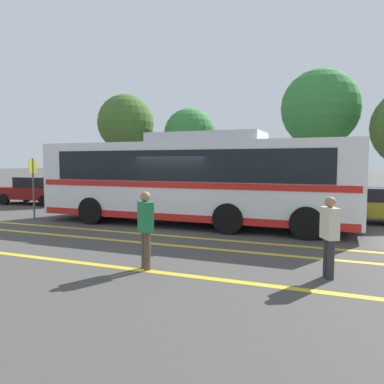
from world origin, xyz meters
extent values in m
plane|color=#423F3D|center=(0.00, 0.00, 0.00)|extent=(220.00, 220.00, 0.00)
cube|color=gold|center=(0.30, -1.73, 0.00)|extent=(31.52, 0.20, 0.01)
cube|color=gold|center=(0.30, -2.92, 0.00)|extent=(31.52, 0.20, 0.01)
cube|color=gold|center=(0.30, -5.34, 0.00)|extent=(31.52, 0.20, 0.01)
cube|color=#99999E|center=(0.30, 5.43, 0.07)|extent=(39.52, 0.36, 0.15)
cube|color=silver|center=(0.30, 0.47, 1.67)|extent=(11.52, 2.54, 2.70)
cube|color=black|center=(0.30, 0.47, 2.19)|extent=(9.91, 2.57, 1.06)
cube|color=red|center=(0.30, 0.47, 1.54)|extent=(11.29, 2.58, 0.20)
cube|color=red|center=(0.30, 0.47, 0.44)|extent=(11.29, 2.57, 0.24)
cube|color=black|center=(-5.48, 0.46, 1.72)|extent=(0.04, 2.21, 2.00)
cube|color=black|center=(-5.48, 0.46, 2.87)|extent=(0.04, 1.76, 0.24)
cube|color=silver|center=(0.88, 0.47, 3.18)|extent=(4.04, 2.02, 0.33)
cube|color=black|center=(-5.76, 0.46, 0.55)|extent=(0.04, 1.89, 0.04)
cube|color=black|center=(-5.76, 0.46, 0.35)|extent=(0.04, 1.89, 0.04)
cylinder|color=black|center=(-3.27, -0.74, 0.50)|extent=(1.00, 0.28, 1.00)
cylinder|color=black|center=(-3.27, 1.67, 0.50)|extent=(1.00, 0.28, 1.00)
cylinder|color=black|center=(2.03, -0.73, 0.50)|extent=(1.00, 0.28, 1.00)
cylinder|color=black|center=(2.03, 1.68, 0.50)|extent=(1.00, 0.28, 1.00)
cylinder|color=black|center=(4.45, -0.73, 0.50)|extent=(1.00, 0.28, 1.00)
cylinder|color=black|center=(4.44, 1.68, 0.50)|extent=(1.00, 0.28, 1.00)
cube|color=maroon|center=(-10.35, 3.66, 0.62)|extent=(4.37, 1.95, 0.65)
cube|color=black|center=(-10.24, 3.66, 1.23)|extent=(1.88, 1.61, 0.55)
cylinder|color=black|center=(-11.63, 2.77, 0.30)|extent=(0.61, 0.23, 0.60)
cylinder|color=black|center=(-11.72, 4.41, 0.30)|extent=(0.61, 0.23, 0.60)
cylinder|color=black|center=(-8.98, 2.91, 0.30)|extent=(0.61, 0.23, 0.60)
cylinder|color=black|center=(-9.06, 4.54, 0.30)|extent=(0.61, 0.23, 0.60)
cube|color=#9E9EA3|center=(-4.72, 3.39, 0.55)|extent=(3.95, 1.97, 0.50)
cube|color=black|center=(-4.62, 3.39, 1.01)|extent=(1.67, 1.72, 0.41)
cylinder|color=black|center=(-5.93, 2.46, 0.30)|extent=(0.60, 0.21, 0.60)
cylinder|color=black|center=(-5.95, 4.29, 0.30)|extent=(0.60, 0.21, 0.60)
cylinder|color=black|center=(-3.49, 2.49, 0.30)|extent=(0.60, 0.21, 0.60)
cylinder|color=black|center=(-3.51, 4.32, 0.30)|extent=(0.60, 0.21, 0.60)
cube|color=#4C3823|center=(0.68, 3.46, 0.61)|extent=(4.60, 2.00, 0.61)
cube|color=black|center=(0.79, 3.46, 1.20)|extent=(1.95, 1.72, 0.57)
cylinder|color=black|center=(-0.72, 2.52, 0.30)|extent=(0.60, 0.21, 0.60)
cylinder|color=black|center=(-0.75, 4.34, 0.30)|extent=(0.60, 0.21, 0.60)
cylinder|color=black|center=(2.11, 2.58, 0.30)|extent=(0.60, 0.21, 0.60)
cylinder|color=black|center=(2.07, 4.40, 0.30)|extent=(0.60, 0.21, 0.60)
cube|color=olive|center=(6.03, 3.39, 0.58)|extent=(4.63, 1.81, 0.56)
cube|color=black|center=(6.15, 3.40, 1.10)|extent=(1.96, 1.54, 0.49)
cylinder|color=black|center=(4.63, 2.55, 0.30)|extent=(0.60, 0.21, 0.60)
cylinder|color=black|center=(4.59, 4.17, 0.30)|extent=(0.60, 0.21, 0.60)
cylinder|color=brown|center=(1.44, -5.16, 0.41)|extent=(0.14, 0.14, 0.82)
cylinder|color=brown|center=(1.57, -5.27, 0.41)|extent=(0.14, 0.14, 0.82)
cube|color=#1E723F|center=(1.50, -5.22, 1.14)|extent=(0.46, 0.44, 0.65)
sphere|color=#9E704C|center=(1.50, -5.22, 1.58)|extent=(0.22, 0.22, 0.22)
cylinder|color=#2D2D33|center=(5.15, -4.36, 0.40)|extent=(0.14, 0.14, 0.79)
cylinder|color=#2D2D33|center=(5.23, -4.51, 0.40)|extent=(0.14, 0.14, 0.79)
cube|color=beige|center=(5.19, -4.44, 1.11)|extent=(0.39, 0.47, 0.63)
sphere|color=#9E704C|center=(5.19, -4.44, 1.53)|extent=(0.21, 0.21, 0.21)
cylinder|color=#59595E|center=(-6.26, -0.52, 1.23)|extent=(0.07, 0.07, 2.47)
cube|color=yellow|center=(-6.26, -0.52, 2.14)|extent=(0.03, 0.40, 0.56)
cylinder|color=#513823|center=(-7.36, 8.36, 1.73)|extent=(0.28, 0.28, 3.46)
sphere|color=#3D6028|center=(-7.36, 8.36, 4.79)|extent=(3.54, 3.54, 3.54)
cylinder|color=#513823|center=(4.22, 9.05, 1.81)|extent=(0.28, 0.28, 3.62)
sphere|color=#337A38|center=(4.22, 9.05, 5.17)|extent=(4.12, 4.12, 4.12)
cylinder|color=#513823|center=(-3.32, 9.13, 1.42)|extent=(0.28, 0.28, 2.84)
sphere|color=#337A38|center=(-3.32, 9.13, 4.02)|extent=(3.15, 3.15, 3.15)
camera|label=1|loc=(5.38, -12.22, 2.31)|focal=35.00mm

